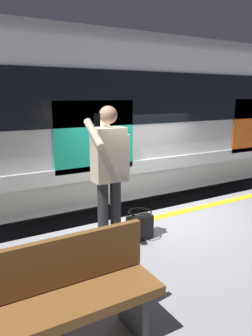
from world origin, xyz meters
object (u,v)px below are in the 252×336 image
train_carriage (144,114)px  bench (47,300)px  handbag (140,226)px  passenger (109,167)px

train_carriage → bench: bearing=49.6°
train_carriage → handbag: (1.92, 2.86, -1.34)m
bench → handbag: bearing=-140.6°
handbag → bench: size_ratio=0.24×
train_carriage → handbag: size_ratio=27.11×
train_carriage → bench: (3.61, 4.24, -1.04)m
handbag → bench: (1.69, 1.39, 0.30)m
handbag → bench: 2.20m
passenger → bench: size_ratio=1.06×
train_carriage → passenger: bearing=50.1°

